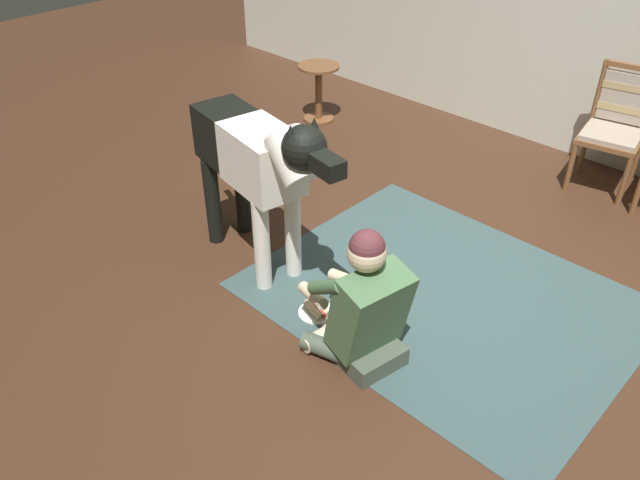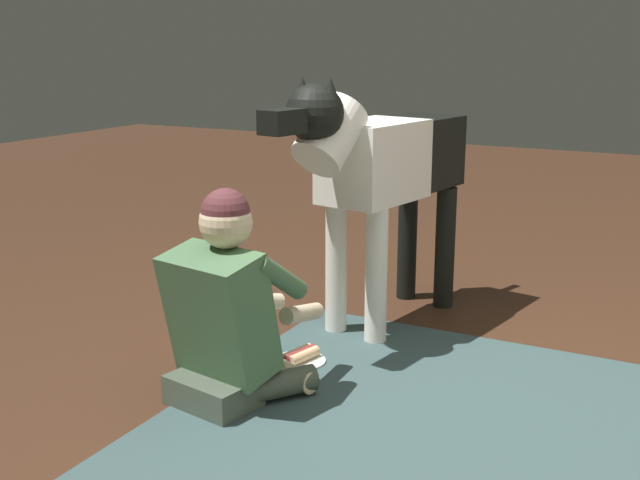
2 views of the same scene
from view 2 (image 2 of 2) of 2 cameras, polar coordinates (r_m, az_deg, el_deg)
name	(u,v)px [view 2 (image 2 of 2)]	position (r m, az deg, el deg)	size (l,w,h in m)	color
ground_plane	(395,414)	(3.19, 5.38, -12.32)	(15.99, 15.99, 0.00)	#3C2416
area_rug	(401,443)	(2.99, 5.79, -14.25)	(2.32, 1.85, 0.01)	#334949
person_sitting_on_floor	(229,314)	(3.21, -6.56, -5.29)	(0.71, 0.57, 0.87)	#434E3F
large_dog	(381,167)	(3.91, 4.37, 5.20)	(1.57, 0.49, 1.27)	white
hot_dog_on_plate	(300,357)	(3.64, -1.42, -8.36)	(0.23, 0.23, 0.06)	silver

